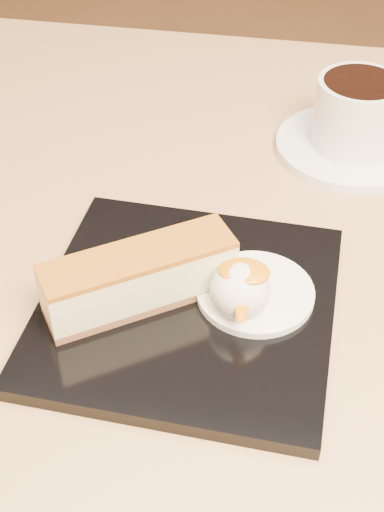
% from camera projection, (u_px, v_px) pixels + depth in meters
% --- Properties ---
extents(table, '(0.80, 0.80, 0.72)m').
position_uv_depth(table, '(235.00, 359.00, 0.71)').
color(table, black).
rests_on(table, ground).
extents(dessert_plate, '(0.23, 0.23, 0.01)m').
position_uv_depth(dessert_plate, '(187.00, 306.00, 0.54)').
color(dessert_plate, black).
rests_on(dessert_plate, table).
extents(cheesecake, '(0.14, 0.11, 0.05)m').
position_uv_depth(cheesecake, '(139.00, 277.00, 0.53)').
color(cheesecake, brown).
rests_on(cheesecake, dessert_plate).
extents(cream_smear, '(0.09, 0.09, 0.01)m').
position_uv_depth(cream_smear, '(255.00, 292.00, 0.54)').
color(cream_smear, white).
rests_on(cream_smear, dessert_plate).
extents(ice_cream_scoop, '(0.04, 0.04, 0.04)m').
position_uv_depth(ice_cream_scoop, '(240.00, 290.00, 0.52)').
color(ice_cream_scoop, white).
rests_on(ice_cream_scoop, cream_smear).
extents(mango_sauce, '(0.04, 0.03, 0.01)m').
position_uv_depth(mango_sauce, '(244.00, 271.00, 0.51)').
color(mango_sauce, orange).
rests_on(mango_sauce, ice_cream_scoop).
extents(mint_sprig, '(0.03, 0.02, 0.00)m').
position_uv_depth(mint_sprig, '(222.00, 263.00, 0.56)').
color(mint_sprig, green).
rests_on(mint_sprig, cream_smear).
extents(saucer, '(0.15, 0.15, 0.01)m').
position_uv_depth(saucer, '(351.00, 147.00, 0.71)').
color(saucer, white).
rests_on(saucer, table).
extents(coffee_cup, '(0.11, 0.08, 0.07)m').
position_uv_depth(coffee_cup, '(359.00, 112.00, 0.68)').
color(coffee_cup, white).
rests_on(coffee_cup, saucer).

